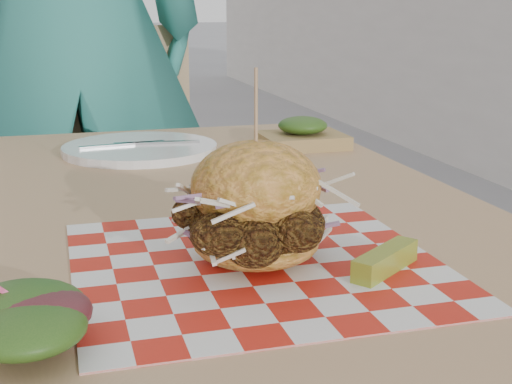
% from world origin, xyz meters
% --- Properties ---
extents(diner, '(0.72, 0.50, 1.93)m').
position_xyz_m(diner, '(-0.38, 0.71, 0.96)').
color(diner, teal).
rests_on(diner, ground).
extents(patio_table, '(0.80, 1.20, 0.75)m').
position_xyz_m(patio_table, '(-0.28, -0.22, 0.67)').
color(patio_table, tan).
rests_on(patio_table, ground).
extents(patio_chair, '(0.45, 0.45, 0.95)m').
position_xyz_m(patio_chair, '(-0.29, 0.71, 0.55)').
color(patio_chair, tan).
rests_on(patio_chair, ground).
extents(paper_liner, '(0.36, 0.36, 0.00)m').
position_xyz_m(paper_liner, '(-0.24, -0.44, 0.75)').
color(paper_liner, red).
rests_on(paper_liner, patio_table).
extents(sandwich, '(0.17, 0.17, 0.19)m').
position_xyz_m(sandwich, '(-0.24, -0.44, 0.81)').
color(sandwich, gold).
rests_on(sandwich, paper_liner).
extents(pickle_spear, '(0.09, 0.07, 0.02)m').
position_xyz_m(pickle_spear, '(-0.12, -0.50, 0.76)').
color(pickle_spear, olive).
rests_on(pickle_spear, paper_liner).
extents(place_setting, '(0.27, 0.27, 0.02)m').
position_xyz_m(place_setting, '(-0.28, 0.15, 0.76)').
color(place_setting, white).
rests_on(place_setting, patio_table).
extents(kraft_tray, '(0.15, 0.12, 0.06)m').
position_xyz_m(kraft_tray, '(0.01, 0.12, 0.77)').
color(kraft_tray, '#9A7B46').
rests_on(kraft_tray, patio_table).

